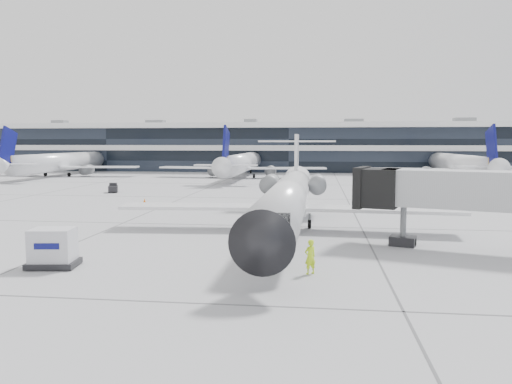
# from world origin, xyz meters

# --- Properties ---
(ground) EXTENTS (220.00, 220.00, 0.00)m
(ground) POSITION_xyz_m (0.00, 0.00, 0.00)
(ground) COLOR #959598
(ground) RESTS_ON ground
(terminal) EXTENTS (170.00, 22.00, 10.00)m
(terminal) POSITION_xyz_m (0.00, 82.00, 5.00)
(terminal) COLOR black
(terminal) RESTS_ON ground
(bg_jet_left) EXTENTS (32.00, 40.00, 9.60)m
(bg_jet_left) POSITION_xyz_m (-45.00, 55.00, 0.00)
(bg_jet_left) COLOR white
(bg_jet_left) RESTS_ON ground
(bg_jet_center) EXTENTS (32.00, 40.00, 9.60)m
(bg_jet_center) POSITION_xyz_m (-8.00, 55.00, 0.00)
(bg_jet_center) COLOR white
(bg_jet_center) RESTS_ON ground
(bg_jet_right) EXTENTS (32.00, 40.00, 9.60)m
(bg_jet_right) POSITION_xyz_m (32.00, 55.00, 0.00)
(bg_jet_right) COLOR white
(bg_jet_right) RESTS_ON ground
(regional_jet) EXTENTS (26.68, 33.15, 7.68)m
(regional_jet) POSITION_xyz_m (4.18, -1.93, 2.62)
(regional_jet) COLOR white
(regional_jet) RESTS_ON ground
(jet_bridge) EXTENTS (16.17, 7.72, 5.30)m
(jet_bridge) POSITION_xyz_m (17.82, -8.45, 3.86)
(jet_bridge) COLOR #B6B8BB
(jet_bridge) RESTS_ON ground
(ramp_worker) EXTENTS (0.80, 0.75, 1.84)m
(ramp_worker) POSITION_xyz_m (6.10, -14.58, 0.92)
(ramp_worker) COLOR #CEFF1A
(ramp_worker) RESTS_ON ground
(baggage_tug) EXTENTS (1.47, 2.29, 1.40)m
(baggage_tug) POSITION_xyz_m (3.85, -10.92, 0.63)
(baggage_tug) COLOR silver
(baggage_tug) RESTS_ON ground
(cargo_uld) EXTENTS (2.82, 2.24, 2.12)m
(cargo_uld) POSITION_xyz_m (-8.03, -14.88, 1.06)
(cargo_uld) COLOR black
(cargo_uld) RESTS_ON ground
(traffic_cone) EXTENTS (0.47, 0.47, 0.58)m
(traffic_cone) POSITION_xyz_m (-12.86, 13.34, 0.27)
(traffic_cone) COLOR orange
(traffic_cone) RESTS_ON ground
(far_tug) EXTENTS (1.78, 2.29, 1.28)m
(far_tug) POSITION_xyz_m (-21.29, 24.52, 0.57)
(far_tug) COLOR black
(far_tug) RESTS_ON ground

